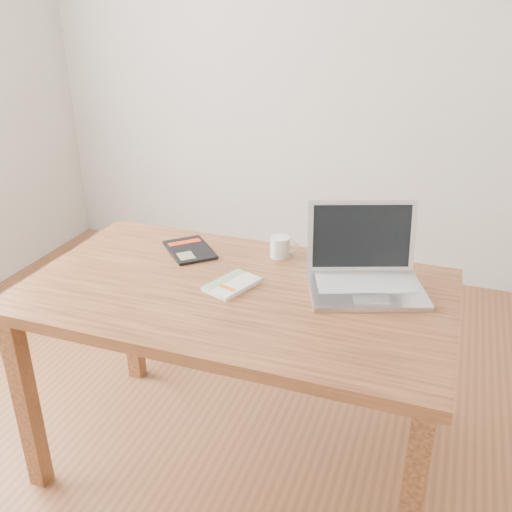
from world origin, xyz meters
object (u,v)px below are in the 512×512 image
(coffee_mug, at_px, (281,247))
(desk, at_px, (236,312))
(white_guidebook, at_px, (232,285))
(black_guidebook, at_px, (190,250))
(laptop, at_px, (365,270))

(coffee_mug, bearing_deg, desk, -125.07)
(white_guidebook, height_order, black_guidebook, white_guidebook)
(desk, bearing_deg, white_guidebook, 152.82)
(white_guidebook, xyz_separation_m, black_guidebook, (-0.26, 0.21, -0.00))
(white_guidebook, distance_m, black_guidebook, 0.34)
(laptop, xyz_separation_m, coffee_mug, (-0.33, 0.12, -0.01))
(black_guidebook, height_order, laptop, laptop)
(coffee_mug, bearing_deg, white_guidebook, -128.40)
(white_guidebook, bearing_deg, black_guidebook, 161.06)
(laptop, bearing_deg, desk, -177.47)
(black_guidebook, xyz_separation_m, coffee_mug, (0.34, 0.07, 0.03))
(desk, xyz_separation_m, black_guidebook, (-0.28, 0.22, 0.10))
(desk, distance_m, white_guidebook, 0.10)
(black_guidebook, relative_size, coffee_mug, 2.59)
(desk, xyz_separation_m, laptop, (0.40, 0.17, 0.14))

